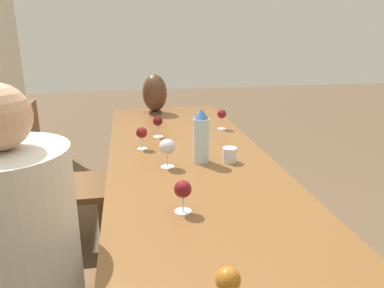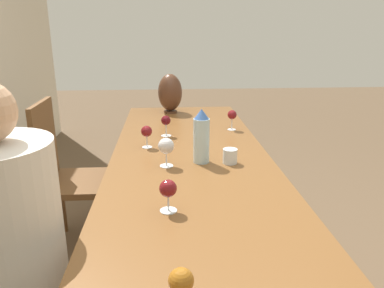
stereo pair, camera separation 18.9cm
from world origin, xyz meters
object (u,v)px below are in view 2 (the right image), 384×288
object	(u,v)px
wine_glass_1	(147,132)
wine_glass_0	(168,189)
vase	(170,93)
wine_glass_3	(166,121)
chair_far	(68,173)
person_near	(12,253)
wine_glass_5	(232,115)
water_tumbler	(230,156)
wine_glass_2	(181,282)
wine_glass_4	(166,147)
water_bottle	(201,137)

from	to	relation	value
wine_glass_1	wine_glass_0	bearing A→B (deg)	-171.58
vase	wine_glass_3	bearing A→B (deg)	176.88
chair_far	person_near	xyz separation A→B (m)	(-1.11, -0.09, 0.15)
wine_glass_0	chair_far	xyz separation A→B (m)	(1.00, 0.64, -0.32)
wine_glass_5	wine_glass_3	bearing A→B (deg)	104.55
wine_glass_3	person_near	bearing A→B (deg)	154.08
wine_glass_1	person_near	size ratio (longest dim) A/B	0.10
wine_glass_0	wine_glass_5	bearing A→B (deg)	-21.19
wine_glass_1	chair_far	world-z (taller)	chair_far
water_tumbler	vase	size ratio (longest dim) A/B	0.25
vase	wine_glass_3	size ratio (longest dim) A/B	2.33
chair_far	wine_glass_3	bearing A→B (deg)	-89.22
water_tumbler	vase	bearing A→B (deg)	13.61
wine_glass_0	wine_glass_2	xyz separation A→B (m)	(-0.54, -0.03, 0.01)
water_tumbler	person_near	distance (m)	1.07
wine_glass_4	chair_far	distance (m)	0.89
wine_glass_1	wine_glass_3	world-z (taller)	wine_glass_3
water_tumbler	wine_glass_2	size ratio (longest dim) A/B	0.58
wine_glass_1	wine_glass_5	distance (m)	0.65
wine_glass_1	wine_glass_3	xyz separation A→B (m)	(0.23, -0.11, 0.00)
vase	wine_glass_4	distance (m)	1.21
water_tumbler	wine_glass_3	size ratio (longest dim) A/B	0.57
vase	chair_far	world-z (taller)	vase
wine_glass_3	wine_glass_5	world-z (taller)	wine_glass_5
wine_glass_1	person_near	xyz separation A→B (m)	(-0.89, 0.43, -0.18)
person_near	water_bottle	bearing A→B (deg)	-48.80
water_bottle	water_tumbler	size ratio (longest dim) A/B	3.68
water_bottle	wine_glass_0	world-z (taller)	water_bottle
water_bottle	vase	bearing A→B (deg)	7.00
water_tumbler	chair_far	size ratio (longest dim) A/B	0.08
water_bottle	wine_glass_4	xyz separation A→B (m)	(-0.05, 0.18, -0.03)
wine_glass_5	person_near	distance (m)	1.59
wine_glass_3	chair_far	distance (m)	0.72
wine_glass_5	person_near	size ratio (longest dim) A/B	0.11
water_tumbler	chair_far	distance (m)	1.12
wine_glass_1	wine_glass_2	xyz separation A→B (m)	(-1.32, -0.14, 0.00)
water_bottle	wine_glass_3	world-z (taller)	water_bottle
wine_glass_3	wine_glass_4	size ratio (longest dim) A/B	0.90
wine_glass_0	chair_far	distance (m)	1.23
chair_far	wine_glass_4	bearing A→B (deg)	-129.56
wine_glass_5	person_near	bearing A→B (deg)	141.41
water_tumbler	wine_glass_3	bearing A→B (deg)	32.21
water_tumbler	vase	distance (m)	1.23
water_bottle	wine_glass_2	distance (m)	1.07
water_tumbler	wine_glass_1	size ratio (longest dim) A/B	0.59
wine_glass_2	water_bottle	bearing A→B (deg)	-7.90
wine_glass_1	person_near	bearing A→B (deg)	154.12
wine_glass_1	wine_glass_4	xyz separation A→B (m)	(-0.31, -0.11, 0.01)
water_bottle	wine_glass_1	distance (m)	0.39
water_bottle	vase	xyz separation A→B (m)	(1.16, 0.14, 0.02)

